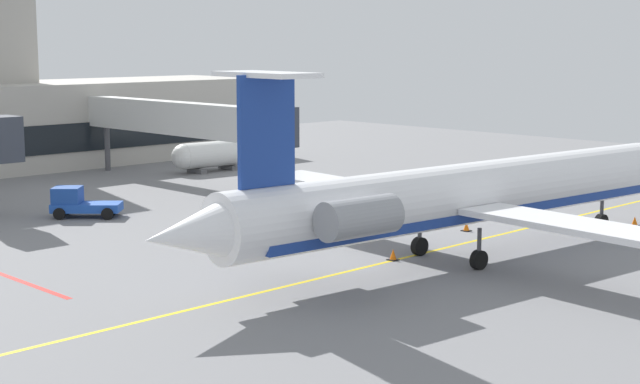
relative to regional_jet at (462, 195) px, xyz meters
The scene contains 9 objects.
ground 6.33m from the regional_jet, 168.39° to the left, with size 120.00×120.00×0.11m.
jet_bridge_west 29.52m from the regional_jet, 79.15° to the left, with size 2.40×22.77×6.08m.
regional_jet is the anchor object (origin of this frame).
pushback_tractor 23.91m from the regional_jet, 107.24° to the left, with size 4.05×4.04×1.81m.
fuel_tank 35.15m from the regional_jet, 71.29° to the left, with size 7.28×2.52×2.41m.
safety_cone_alpha 8.30m from the regional_jet, 91.66° to the left, with size 0.47×0.47×0.55m.
safety_cone_bravo 4.35m from the regional_jet, 137.89° to the left, with size 0.47×0.47×0.55m.
safety_cone_charlie 7.64m from the regional_jet, 34.65° to the left, with size 0.47×0.47×0.55m.
safety_cone_delta 14.24m from the regional_jet, ahead, with size 0.47×0.47×0.55m.
Camera 1 is at (-30.93, -28.24, 10.31)m, focal length 53.89 mm.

